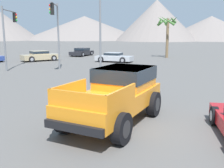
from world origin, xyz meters
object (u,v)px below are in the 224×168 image
at_px(traffic_light_crosswalk, 9,26).
at_px(street_lamp_post, 100,3).
at_px(parked_car_dark, 82,52).
at_px(palm_tree_tall, 167,26).
at_px(parked_car_tan, 40,56).
at_px(traffic_light_main, 56,23).
at_px(orange_pickup_truck, 118,92).
at_px(parked_car_silver, 114,57).

height_order(traffic_light_crosswalk, street_lamp_post, street_lamp_post).
distance_m(parked_car_dark, palm_tree_tall, 12.60).
height_order(parked_car_dark, parked_car_tan, parked_car_tan).
height_order(traffic_light_main, street_lamp_post, street_lamp_post).
height_order(orange_pickup_truck, street_lamp_post, street_lamp_post).
bearing_deg(parked_car_silver, palm_tree_tall, 148.49).
relative_size(parked_car_silver, palm_tree_tall, 0.82).
bearing_deg(parked_car_dark, parked_car_silver, 142.10).
xyz_separation_m(parked_car_silver, palm_tree_tall, (7.34, 4.96, 3.70)).
relative_size(orange_pickup_truck, street_lamp_post, 0.60).
bearing_deg(parked_car_dark, street_lamp_post, 123.61).
relative_size(traffic_light_crosswalk, street_lamp_post, 0.60).
bearing_deg(traffic_light_crosswalk, traffic_light_main, -108.70).
height_order(orange_pickup_truck, parked_car_dark, orange_pickup_truck).
height_order(orange_pickup_truck, palm_tree_tall, palm_tree_tall).
relative_size(parked_car_silver, traffic_light_crosswalk, 0.83).
xyz_separation_m(orange_pickup_truck, parked_car_dark, (-2.89, 29.27, -0.53)).
distance_m(orange_pickup_truck, palm_tree_tall, 27.18).
distance_m(parked_car_silver, traffic_light_main, 9.46).
bearing_deg(palm_tree_tall, traffic_light_crosswalk, -148.98).
relative_size(parked_car_silver, street_lamp_post, 0.50).
bearing_deg(traffic_light_main, orange_pickup_truck, 17.04).
xyz_separation_m(parked_car_silver, traffic_light_main, (-5.47, -6.87, 3.51)).
bearing_deg(street_lamp_post, traffic_light_main, 134.37).
distance_m(parked_car_tan, palm_tree_tall, 16.81).
height_order(parked_car_silver, street_lamp_post, street_lamp_post).
xyz_separation_m(traffic_light_main, traffic_light_crosswalk, (-4.39, 1.49, -0.21)).
relative_size(parked_car_tan, street_lamp_post, 0.50).
bearing_deg(parked_car_dark, parked_car_tan, 83.10).
relative_size(traffic_light_main, street_lamp_post, 0.64).
bearing_deg(traffic_light_crosswalk, orange_pickup_truck, -150.55).
bearing_deg(palm_tree_tall, orange_pickup_truck, -108.55).
height_order(parked_car_dark, traffic_light_main, traffic_light_main).
bearing_deg(traffic_light_main, traffic_light_crosswalk, -108.70).
bearing_deg(traffic_light_main, street_lamp_post, 44.37).
relative_size(parked_car_dark, street_lamp_post, 0.51).
xyz_separation_m(parked_car_dark, traffic_light_crosswalk, (-5.73, -14.02, 3.27)).
distance_m(orange_pickup_truck, parked_car_dark, 29.42).
bearing_deg(orange_pickup_truck, traffic_light_crosswalk, 149.57).
bearing_deg(parked_car_tan, street_lamp_post, -2.69).
distance_m(parked_car_silver, parked_car_tan, 8.90).
xyz_separation_m(parked_car_silver, street_lamp_post, (-1.73, -10.69, 4.81)).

